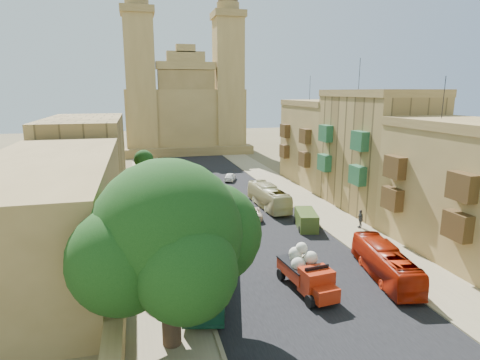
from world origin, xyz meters
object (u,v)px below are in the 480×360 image
street_tree_a (154,234)px  car_dkblue (204,187)px  red_truck (307,272)px  olive_pickup (306,220)px  bus_red_east (385,263)px  car_white_a (220,212)px  pedestrian_c (360,219)px  street_tree_b (148,194)px  car_blue_b (189,170)px  car_blue_a (243,248)px  street_tree_d (144,160)px  street_tree_c (146,177)px  ficus_tree (170,239)px  church (184,109)px  car_white_b (230,177)px  car_cream (252,212)px  bus_green_north (208,271)px  pedestrian_a (374,251)px  bus_cream_east (268,197)px

street_tree_a → car_dkblue: street_tree_a is taller
red_truck → olive_pickup: (5.30, 12.24, -0.58)m
bus_red_east → olive_pickup: bearing=-74.6°
car_white_a → pedestrian_c: pedestrian_c is taller
street_tree_b → olive_pickup: size_ratio=1.19×
car_blue_b → bus_red_east: bearing=-92.7°
bus_red_east → car_blue_a: bus_red_east is taller
street_tree_d → car_blue_b: bearing=19.5°
street_tree_c → ficus_tree: bearing=-88.9°
street_tree_c → car_white_a: bearing=-53.8°
ficus_tree → red_truck: bearing=21.5°
church → ficus_tree: 75.27m
car_white_b → ficus_tree: bearing=94.7°
car_white_a → car_white_b: size_ratio=1.08×
car_blue_a → car_white_b: size_ratio=0.85×
ficus_tree → olive_pickup: size_ratio=2.30×
church → car_white_b: (2.88, -35.22, -8.88)m
street_tree_c → car_cream: bearing=-46.1°
car_cream → car_blue_b: (-3.64, 26.04, -0.00)m
bus_green_north → car_white_a: 16.64m
bus_red_east → pedestrian_a: bus_red_east is taller
ficus_tree → car_cream: 23.69m
car_blue_a → bus_cream_east: bearing=85.0°
church → street_tree_a: church is taller
ficus_tree → street_tree_d: bearing=90.8°
car_blue_a → car_white_a: (0.15, 10.44, 0.12)m
street_tree_a → street_tree_b: (0.00, 12.00, 0.01)m
ficus_tree → bus_cream_east: bearing=60.7°
car_cream → pedestrian_c: (9.74, -5.93, 0.35)m
bus_cream_east → car_white_a: bus_cream_east is taller
street_tree_b → car_white_b: size_ratio=1.43×
street_tree_b → pedestrian_a: size_ratio=3.10×
street_tree_c → car_dkblue: street_tree_c is taller
bus_red_east → pedestrian_c: bus_red_east is taller
bus_cream_east → pedestrian_a: bus_cream_east is taller
street_tree_a → car_white_b: bearing=67.7°
ficus_tree → bus_green_north: ficus_tree is taller
ficus_tree → pedestrian_a: bearing=22.6°
street_tree_a → pedestrian_a: (17.50, -0.96, -2.70)m
car_white_a → church: bearing=93.1°
bus_green_north → pedestrian_c: bus_green_north is taller
car_cream → street_tree_a: bearing=59.6°
bus_cream_east → street_tree_d: bearing=-57.4°
car_white_a → car_white_b: bearing=79.3°
red_truck → car_blue_b: red_truck is taller
red_truck → bus_green_north: size_ratio=0.55×
ficus_tree → pedestrian_a: ficus_tree is taller
church → car_blue_a: (-2.50, -63.48, -8.97)m
olive_pickup → car_cream: (-4.41, 4.56, -0.25)m
ficus_tree → car_blue_a: size_ratio=3.25×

